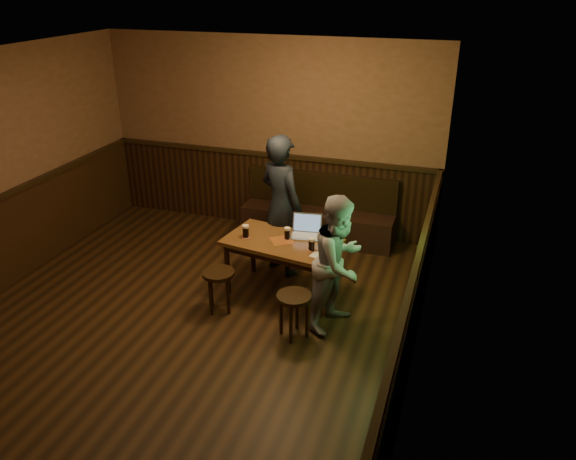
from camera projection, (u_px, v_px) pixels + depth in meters
The scene contains 12 objects.
room at pixel (178, 223), 5.82m from camera, with size 5.04×6.04×2.84m.
bench at pixel (318, 218), 8.14m from camera, with size 2.20×0.50×0.95m.
pub_table at pixel (282, 248), 6.61m from camera, with size 1.42×0.95×0.71m.
stool_left at pixel (219, 279), 6.36m from camera, with size 0.48×0.48×0.50m.
stool_right at pixel (294, 303), 5.89m from camera, with size 0.40×0.40×0.50m.
pint_left at pixel (246, 231), 6.61m from camera, with size 0.10×0.10×0.16m.
pint_mid at pixel (287, 233), 6.58m from camera, with size 0.09×0.09×0.15m.
pint_right at pixel (312, 244), 6.31m from camera, with size 0.10×0.10×0.15m.
laptop at pixel (306, 230), 6.68m from camera, with size 0.38×0.33×0.25m.
menu at pixel (321, 256), 6.21m from camera, with size 0.22×0.15×0.00m, color silver.
person_suit at pixel (281, 206), 7.00m from camera, with size 0.67×0.44×1.83m, color black.
person_grey at pixel (339, 263), 5.95m from camera, with size 0.74×0.57×1.52m, color gray.
Camera 1 is at (2.75, -4.47, 3.58)m, focal length 35.00 mm.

